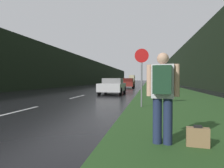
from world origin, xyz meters
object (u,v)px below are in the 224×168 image
stop_sign (142,72)px  suitcase (198,137)px  delivery_truck (132,79)px  car_passing_near (113,86)px  car_passing_far (127,83)px  hitchhiker_with_backpack (163,92)px  car_oncoming (121,81)px

stop_sign → suitcase: 5.61m
suitcase → delivery_truck: size_ratio=0.05×
car_passing_near → delivery_truck: size_ratio=0.54×
delivery_truck → car_passing_far: bearing=-86.2°
suitcase → car_passing_far: size_ratio=0.09×
hitchhiker_with_backpack → delivery_truck: 89.00m
car_oncoming → car_passing_far: bearing=-80.5°
car_passing_near → suitcase: bearing=106.6°
car_passing_near → car_oncoming: size_ratio=0.98×
car_passing_far → car_oncoming: bearing=-80.5°
car_passing_near → car_oncoming: (-4.16, 37.66, 0.04)m
suitcase → car_oncoming: (-8.09, 50.90, 0.56)m
suitcase → stop_sign: bearing=110.0°
suitcase → car_passing_near: (-3.94, 13.24, 0.51)m
car_passing_far → delivery_truck: bearing=-86.2°
suitcase → car_oncoming: size_ratio=0.10×
stop_sign → car_passing_near: 8.45m
suitcase → car_oncoming: bearing=106.3°
car_passing_far → car_oncoming: (-4.16, 24.77, 0.01)m
car_oncoming → car_passing_near: bearing=-83.7°
stop_sign → car_passing_far: stop_sign is taller
hitchhiker_with_backpack → car_passing_near: bearing=111.3°
suitcase → car_oncoming: car_oncoming is taller
stop_sign → car_oncoming: bearing=98.6°
hitchhiker_with_backpack → suitcase: hitchhiker_with_backpack is taller
car_passing_near → car_passing_far: 12.89m
car_passing_far → stop_sign: bearing=97.5°
hitchhiker_with_backpack → car_passing_near: hitchhiker_with_backpack is taller
delivery_truck → hitchhiker_with_backpack: bearing=-85.2°
stop_sign → hitchhiker_with_backpack: stop_sign is taller
hitchhiker_with_backpack → car_oncoming: size_ratio=0.42×
delivery_truck → suitcase: bearing=-84.8°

